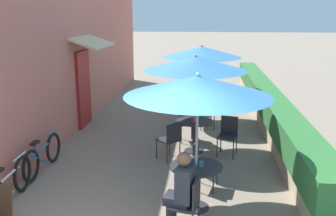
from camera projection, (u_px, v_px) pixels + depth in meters
name	position (u px, v px, depth m)	size (l,w,h in m)	color
cafe_facade_wall	(83.00, 49.00, 10.69)	(0.98, 13.59, 4.20)	#C66B5B
planter_hedge	(268.00, 106.00, 10.58)	(0.60, 12.59, 1.01)	tan
patio_table_near	(196.00, 176.00, 6.00)	(0.85, 0.85, 0.74)	#28282D
patio_umbrella_near	(198.00, 86.00, 5.64)	(2.26, 2.26, 2.24)	#B7B7BC
cafe_chair_near_left	(202.00, 161.00, 6.74)	(0.47, 0.47, 0.87)	#232328
cafe_chair_near_right	(189.00, 201.00, 5.28)	(0.47, 0.47, 0.87)	#232328
seated_patron_near_right	(181.00, 189.00, 5.27)	(0.46, 0.39, 1.25)	#23232D
coffee_cup_near	(201.00, 164.00, 5.91)	(0.07, 0.07, 0.09)	teal
patio_table_mid	(194.00, 128.00, 8.49)	(0.85, 0.85, 0.74)	#28282D
patio_umbrella_mid	(195.00, 64.00, 8.13)	(2.26, 2.26, 2.24)	#B7B7BC
cafe_chair_mid_left	(184.00, 121.00, 9.22)	(0.49, 0.49, 0.87)	#232328
seated_patron_mid_left	(189.00, 114.00, 9.20)	(0.47, 0.41, 1.25)	#23232D
cafe_chair_mid_right	(170.00, 138.00, 7.98)	(0.57, 0.57, 0.87)	#232328
cafe_chair_mid_back	(228.00, 133.00, 8.31)	(0.49, 0.49, 0.87)	#232328
coffee_cup_mid	(193.00, 121.00, 8.27)	(0.07, 0.07, 0.09)	#B73D3D
patio_table_far	(201.00, 102.00, 10.94)	(0.85, 0.85, 0.74)	#28282D
patio_umbrella_far	(202.00, 52.00, 10.58)	(2.26, 2.26, 2.24)	#B7B7BC
cafe_chair_far_left	(209.00, 110.00, 10.23)	(0.48, 0.48, 0.87)	#232328
cafe_chair_far_right	(193.00, 98.00, 11.68)	(0.48, 0.48, 0.87)	#232328
coffee_cup_far	(203.00, 94.00, 10.98)	(0.07, 0.07, 0.09)	white
bicycle_leaning	(9.00, 185.00, 6.16)	(0.13, 1.66, 0.74)	black
bicycle_second	(43.00, 156.00, 7.47)	(0.11, 1.64, 0.72)	black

